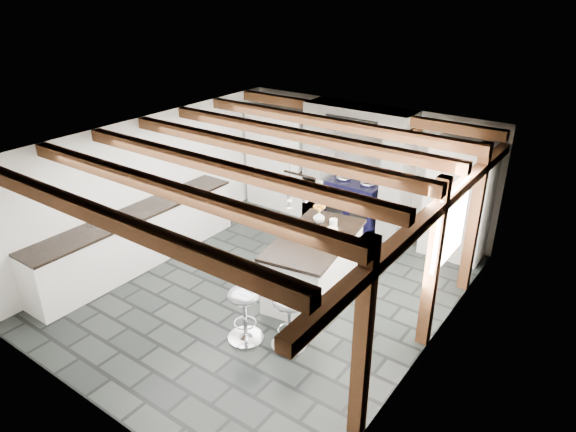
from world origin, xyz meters
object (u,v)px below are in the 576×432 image
Objects in this scene: range_cooker at (354,204)px; bar_stool_far at (245,304)px; kitchen_island at (314,264)px; bar_stool_near at (289,311)px.

bar_stool_far is (0.51, -3.79, 0.08)m from range_cooker.
kitchen_island is 2.25× the size of bar_stool_far.
range_cooker is 3.83m from bar_stool_far.
range_cooker reaches higher than bar_stool_far.
bar_stool_near is (1.05, -3.57, 0.07)m from range_cooker.
bar_stool_far is at bearing -103.02° from kitchen_island.
kitchen_island is 2.27× the size of bar_stool_near.
bar_stool_near is 0.99× the size of bar_stool_far.
range_cooker is 0.51× the size of kitchen_island.
range_cooker reaches higher than bar_stool_near.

